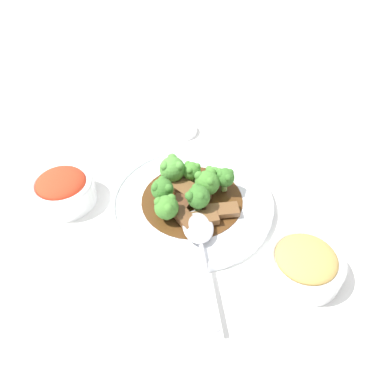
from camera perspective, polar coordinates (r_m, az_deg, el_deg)
ground_plane at (r=0.68m, az=0.00°, el=-2.06°), size 4.00×4.00×0.00m
main_plate at (r=0.67m, az=0.00°, el=-1.46°), size 0.29×0.29×0.02m
beef_strip_0 at (r=0.64m, az=-1.99°, el=-2.15°), size 0.06×0.06×0.01m
beef_strip_1 at (r=0.62m, az=2.12°, el=-3.96°), size 0.03×0.05×0.01m
beef_strip_2 at (r=0.67m, az=-0.72°, el=0.06°), size 0.08×0.06×0.01m
beef_strip_3 at (r=0.64m, az=4.64°, el=-2.81°), size 0.04×0.06×0.01m
beef_strip_4 at (r=0.62m, az=-1.08°, el=-4.07°), size 0.05×0.04×0.01m
broccoli_floret_0 at (r=0.65m, az=2.25°, el=1.62°), size 0.04×0.04×0.05m
broccoli_floret_1 at (r=0.68m, az=-3.03°, el=3.60°), size 0.05×0.05×0.05m
broccoli_floret_2 at (r=0.68m, az=-0.06°, el=3.28°), size 0.03×0.03×0.04m
broccoli_floret_3 at (r=0.62m, az=-3.91°, el=-2.28°), size 0.04×0.04×0.04m
broccoli_floret_4 at (r=0.64m, az=-4.54°, el=0.46°), size 0.04×0.04×0.05m
broccoli_floret_5 at (r=0.67m, az=3.24°, el=2.48°), size 0.04×0.04×0.04m
broccoli_floret_6 at (r=0.66m, az=5.10°, el=2.16°), size 0.03×0.03×0.05m
broccoli_floret_7 at (r=0.62m, az=0.56°, el=-0.85°), size 0.04×0.04×0.05m
serving_spoon at (r=0.60m, az=1.10°, el=-6.22°), size 0.21×0.07×0.01m
side_bowl_kimchi at (r=0.70m, az=-19.09°, el=0.43°), size 0.11×0.11×0.06m
side_bowl_appetizer at (r=0.59m, az=16.78°, el=-10.36°), size 0.12×0.12×0.05m
sauce_dish at (r=0.85m, az=-1.54°, el=9.44°), size 0.07×0.07×0.01m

